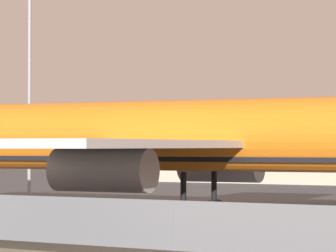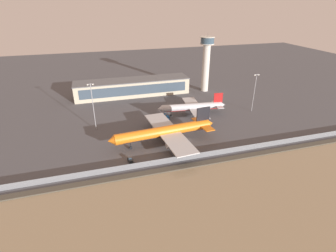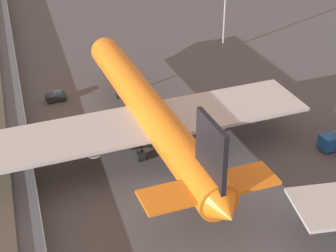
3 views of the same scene
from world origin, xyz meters
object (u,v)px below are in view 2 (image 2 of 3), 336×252
object	(u,v)px
passenger_jet_silver	(193,107)
apron_light_mast_apron_east	(254,91)
apron_light_mast_apron_west	(93,105)
control_tower	(206,59)
baggage_tug	(130,160)
ops_van	(166,117)
cargo_jet_orange	(165,132)

from	to	relation	value
passenger_jet_silver	apron_light_mast_apron_east	bearing A→B (deg)	-7.66
apron_light_mast_apron_west	control_tower	bearing A→B (deg)	28.73
passenger_jet_silver	baggage_tug	xyz separation A→B (m)	(-42.07, -38.16, -3.85)
passenger_jet_silver	ops_van	world-z (taller)	passenger_jet_silver
passenger_jet_silver	ops_van	bearing A→B (deg)	-174.02
control_tower	apron_light_mast_apron_east	bearing A→B (deg)	-75.43
passenger_jet_silver	control_tower	bearing A→B (deg)	57.97
passenger_jet_silver	baggage_tug	world-z (taller)	passenger_jet_silver
baggage_tug	control_tower	bearing A→B (deg)	49.24
cargo_jet_orange	passenger_jet_silver	size ratio (longest dim) A/B	1.29
baggage_tug	apron_light_mast_apron_west	bearing A→B (deg)	109.36
control_tower	apron_light_mast_apron_east	xyz separation A→B (m)	(11.32, -43.57, -10.17)
cargo_jet_orange	apron_light_mast_apron_east	world-z (taller)	apron_light_mast_apron_east
baggage_tug	ops_van	distance (m)	44.60
cargo_jet_orange	passenger_jet_silver	distance (m)	35.97
passenger_jet_silver	apron_light_mast_apron_west	distance (m)	54.89
ops_van	apron_light_mast_apron_east	size ratio (longest dim) A/B	0.25
control_tower	cargo_jet_orange	bearing A→B (deg)	-126.26
cargo_jet_orange	control_tower	world-z (taller)	control_tower
passenger_jet_silver	apron_light_mast_apron_west	world-z (taller)	apron_light_mast_apron_west
ops_van	apron_light_mast_apron_west	distance (m)	39.64
passenger_jet_silver	apron_light_mast_apron_west	xyz separation A→B (m)	(-54.03, -4.13, 8.73)
passenger_jet_silver	control_tower	xyz separation A→B (m)	(24.26, 38.79, 17.89)
cargo_jet_orange	ops_van	world-z (taller)	cargo_jet_orange
baggage_tug	apron_light_mast_apron_east	size ratio (longest dim) A/B	0.15
ops_van	apron_light_mast_apron_west	xyz separation A→B (m)	(-37.67, -2.42, 12.11)
apron_light_mast_apron_east	apron_light_mast_apron_west	bearing A→B (deg)	179.58
apron_light_mast_apron_east	cargo_jet_orange	bearing A→B (deg)	-159.63
apron_light_mast_apron_west	passenger_jet_silver	bearing A→B (deg)	4.37
passenger_jet_silver	baggage_tug	bearing A→B (deg)	-137.79
cargo_jet_orange	baggage_tug	size ratio (longest dim) A/B	14.94
passenger_jet_silver	ops_van	xyz separation A→B (m)	(-16.37, -1.72, -3.38)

